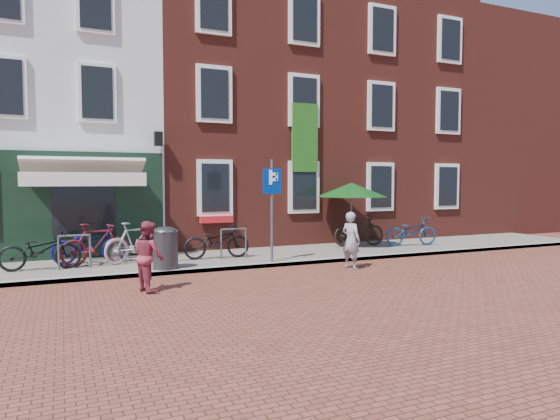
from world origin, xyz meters
name	(u,v)px	position (x,y,z in m)	size (l,w,h in m)	color
ground	(230,271)	(0.00, 0.00, 0.00)	(80.00, 80.00, 0.00)	brown
sidewalk	(247,257)	(1.00, 1.50, 0.05)	(24.00, 3.00, 0.10)	slate
building_stucco	(18,111)	(-5.00, 7.00, 4.50)	(8.00, 8.00, 9.00)	silver
building_brick_mid	(222,108)	(2.00, 7.00, 5.00)	(6.00, 8.00, 10.00)	maroon
building_brick_right	(355,116)	(8.00, 7.00, 5.00)	(6.00, 8.00, 10.00)	maroon
filler_right	(469,134)	(14.50, 7.00, 4.50)	(7.00, 8.00, 9.00)	maroon
litter_bin	(165,246)	(-1.51, 0.30, 0.66)	(0.59, 0.59, 1.09)	#363638
parking_sign	(272,196)	(1.23, 0.24, 1.81)	(0.50, 0.08, 2.66)	#4C4C4F
parasol	(351,187)	(4.69, 1.94, 2.01)	(2.29, 2.29, 2.15)	#4C4C4F
woman	(351,240)	(2.87, -0.97, 0.72)	(0.52, 0.34, 1.44)	gray
boy	(149,256)	(-2.19, -1.51, 0.71)	(0.69, 0.54, 1.41)	maroon
bicycle_0	(40,250)	(-4.25, 1.36, 0.57)	(0.63, 1.80, 0.95)	black
bicycle_1	(96,244)	(-2.99, 1.59, 0.63)	(0.49, 1.75, 1.05)	#5B161C
bicycle_2	(89,245)	(-3.14, 1.91, 0.57)	(0.63, 1.80, 0.95)	#0D075A
bicycle_3	(135,242)	(-2.03, 1.58, 0.63)	(0.49, 1.75, 1.05)	#A09FA2
bicycle_4	(217,241)	(0.07, 1.36, 0.57)	(0.63, 1.80, 0.95)	black
bicycle_5	(359,230)	(5.00, 1.96, 0.63)	(0.49, 1.75, 1.05)	black
bicycle_6	(411,231)	(6.61, 1.37, 0.57)	(0.63, 1.80, 0.95)	navy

